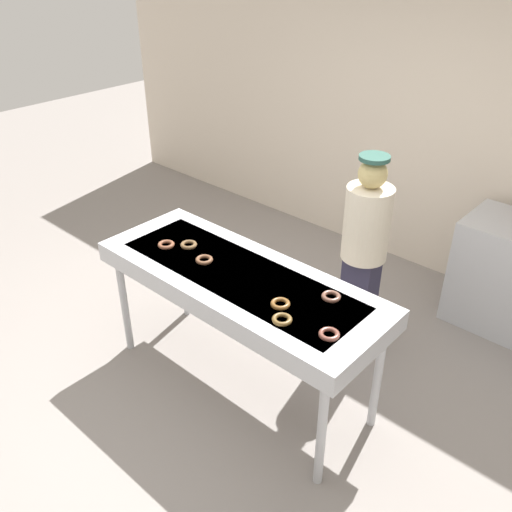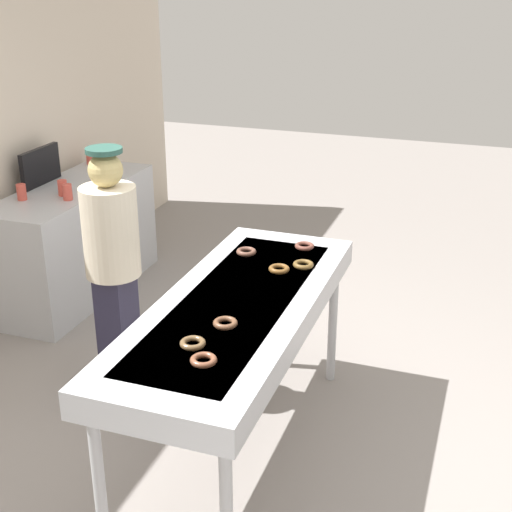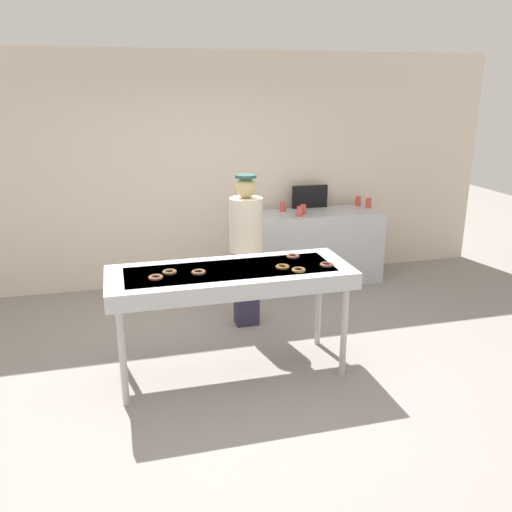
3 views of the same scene
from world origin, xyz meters
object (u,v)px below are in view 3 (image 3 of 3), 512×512
object	(u,v)px
chocolate_donut_1	(170,272)
paper_cup_1	(368,203)
chocolate_donut_2	(282,267)
paper_cup_2	(300,211)
chocolate_donut_5	(327,265)
menu_display	(310,197)
fryer_conveyor	(230,278)
paper_cup_4	(303,209)
paper_cup_3	(358,201)
worker_baker	(246,243)
prep_counter	(315,247)
paper_cup_0	(283,206)
chocolate_donut_4	(299,270)
chocolate_donut_6	(199,272)
chocolate_donut_3	(293,256)
chocolate_donut_0	(156,278)

from	to	relation	value
chocolate_donut_1	paper_cup_1	xyz separation A→B (m)	(2.78, 2.05, 0.01)
chocolate_donut_2	paper_cup_2	bearing A→B (deg)	66.80
chocolate_donut_5	menu_display	distance (m)	2.50
fryer_conveyor	paper_cup_4	distance (m)	2.34
chocolate_donut_1	paper_cup_3	size ratio (longest dim) A/B	0.98
worker_baker	paper_cup_1	xyz separation A→B (m)	(1.91, 1.13, 0.08)
prep_counter	paper_cup_0	size ratio (longest dim) A/B	13.63
chocolate_donut_5	prep_counter	world-z (taller)	chocolate_donut_5
paper_cup_2	paper_cup_3	bearing A→B (deg)	22.24
fryer_conveyor	chocolate_donut_4	xyz separation A→B (m)	(0.53, -0.20, 0.09)
chocolate_donut_5	chocolate_donut_6	world-z (taller)	same
fryer_conveyor	chocolate_donut_3	distance (m)	0.64
paper_cup_2	menu_display	world-z (taller)	menu_display
paper_cup_3	chocolate_donut_3	bearing A→B (deg)	-127.86
chocolate_donut_2	paper_cup_3	size ratio (longest dim) A/B	0.98
chocolate_donut_4	worker_baker	distance (m)	1.15
chocolate_donut_2	paper_cup_4	size ratio (longest dim) A/B	0.98
chocolate_donut_3	worker_baker	distance (m)	0.81
chocolate_donut_3	paper_cup_2	world-z (taller)	paper_cup_2
chocolate_donut_1	chocolate_donut_4	world-z (taller)	same
fryer_conveyor	menu_display	distance (m)	2.73
chocolate_donut_4	paper_cup_3	world-z (taller)	paper_cup_3
chocolate_donut_1	chocolate_donut_6	size ratio (longest dim) A/B	1.00
paper_cup_1	paper_cup_2	xyz separation A→B (m)	(-1.03, -0.24, 0.00)
prep_counter	chocolate_donut_3	bearing A→B (deg)	-116.89
chocolate_donut_5	paper_cup_3	bearing A→B (deg)	59.40
paper_cup_1	paper_cup_4	bearing A→B (deg)	-171.19
paper_cup_4	prep_counter	bearing A→B (deg)	20.72
paper_cup_2	paper_cup_3	xyz separation A→B (m)	(0.95, 0.39, 0.00)
chocolate_donut_1	menu_display	world-z (taller)	menu_display
chocolate_donut_5	paper_cup_3	world-z (taller)	paper_cup_3
chocolate_donut_4	paper_cup_2	bearing A→B (deg)	70.52
chocolate_donut_4	chocolate_donut_6	size ratio (longest dim) A/B	1.00
chocolate_donut_1	paper_cup_2	xyz separation A→B (m)	(1.75, 1.81, 0.01)
paper_cup_3	menu_display	distance (m)	0.67
paper_cup_3	worker_baker	bearing A→B (deg)	-145.13
chocolate_donut_2	chocolate_donut_4	world-z (taller)	same
paper_cup_4	paper_cup_2	bearing A→B (deg)	-129.84
chocolate_donut_0	prep_counter	world-z (taller)	chocolate_donut_0
paper_cup_4	chocolate_donut_5	bearing A→B (deg)	-104.21
fryer_conveyor	chocolate_donut_5	bearing A→B (deg)	-9.23
chocolate_donut_0	paper_cup_1	xyz separation A→B (m)	(2.90, 2.15, 0.01)
paper_cup_0	paper_cup_4	size ratio (longest dim) A/B	1.00
paper_cup_2	chocolate_donut_1	bearing A→B (deg)	-134.17
worker_baker	paper_cup_1	distance (m)	2.22
prep_counter	fryer_conveyor	bearing A→B (deg)	-127.55
chocolate_donut_2	prep_counter	world-z (taller)	chocolate_donut_2
chocolate_donut_6	chocolate_donut_4	bearing A→B (deg)	-10.89
paper_cup_0	paper_cup_3	world-z (taller)	same
fryer_conveyor	chocolate_donut_4	bearing A→B (deg)	-20.81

